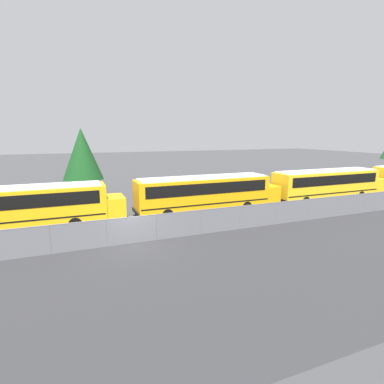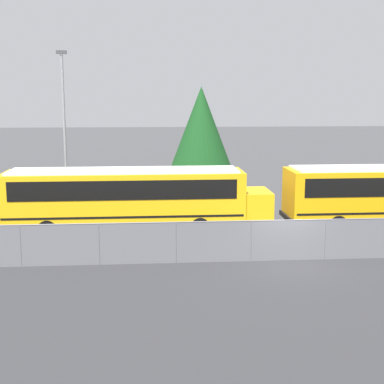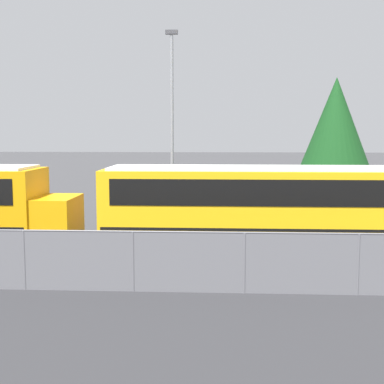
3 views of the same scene
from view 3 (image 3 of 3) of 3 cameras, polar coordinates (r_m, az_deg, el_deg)
school_bus_2 at (r=19.61m, az=8.19°, el=-1.02°), size 13.02×2.58×3.12m
light_pole at (r=26.64m, az=-2.15°, el=7.86°), size 0.60×0.24×9.28m
tree_0 at (r=29.84m, az=15.07°, el=6.74°), size 4.02×4.02×7.26m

